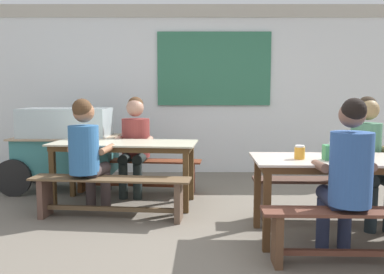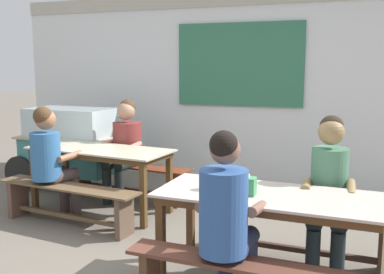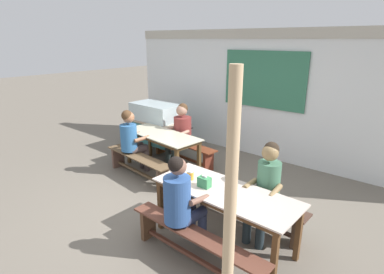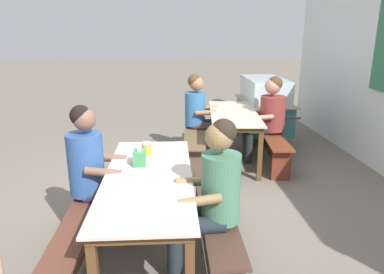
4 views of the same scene
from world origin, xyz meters
TOP-DOWN VIEW (x-y plane):
  - ground_plane at (0.00, 0.00)m, footprint 40.00×40.00m
  - backdrop_wall at (-0.00, 2.86)m, footprint 7.14×0.23m
  - dining_table_far at (-1.16, 0.90)m, footprint 1.73×0.84m
  - dining_table_near at (1.08, -0.26)m, footprint 1.85×0.77m
  - bench_far_back at (-1.10, 1.46)m, footprint 1.72×0.46m
  - bench_far_front at (-1.22, 0.35)m, footprint 1.69×0.47m
  - bench_near_back at (1.10, 0.30)m, footprint 1.69×0.32m
  - food_cart at (-2.06, 1.61)m, footprint 1.65×0.82m
  - person_right_near_table at (1.39, 0.22)m, footprint 0.42×0.56m
  - person_center_facing at (-1.11, 1.40)m, footprint 0.49×0.58m
  - person_near_front at (0.81, -0.74)m, footprint 0.43×0.56m
  - person_left_back_turned at (-1.48, 0.44)m, footprint 0.47×0.53m
  - tissue_box at (0.83, -0.34)m, footprint 0.15×0.10m
  - condiment_jar at (0.56, -0.29)m, footprint 0.09×0.09m

SIDE VIEW (x-z plane):
  - ground_plane at x=0.00m, z-range 0.00..0.00m
  - bench_far_front at x=-1.22m, z-range 0.06..0.50m
  - bench_far_back at x=-1.10m, z-range 0.07..0.50m
  - bench_near_back at x=1.10m, z-range 0.08..0.51m
  - food_cart at x=-2.06m, z-range 0.08..1.19m
  - dining_table_far at x=-1.16m, z-range 0.29..1.02m
  - dining_table_near at x=1.08m, z-range 0.30..1.03m
  - person_near_front at x=0.81m, z-range 0.07..1.35m
  - person_right_near_table at x=1.39m, z-range 0.08..1.35m
  - person_left_back_turned at x=-1.48m, z-range 0.09..1.34m
  - person_center_facing at x=-1.11m, z-range 0.09..1.35m
  - condiment_jar at x=0.56m, z-range 0.73..0.85m
  - tissue_box at x=0.83m, z-range 0.72..0.88m
  - backdrop_wall at x=0.00m, z-range 0.07..2.75m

